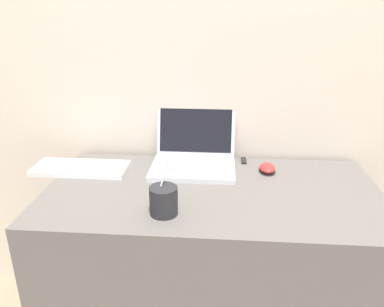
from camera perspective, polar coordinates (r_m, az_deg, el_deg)
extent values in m
cube|color=beige|center=(1.54, 3.97, 19.06)|extent=(7.00, 0.04, 2.50)
cube|color=#5B5651|center=(1.52, 2.88, -17.47)|extent=(1.19, 0.61, 0.71)
cube|color=silver|center=(1.47, 0.14, -2.25)|extent=(0.33, 0.24, 0.02)
cube|color=gray|center=(1.48, 0.20, -1.57)|extent=(0.29, 0.13, 0.00)
cube|color=silver|center=(1.57, 0.59, 4.25)|extent=(0.33, 0.08, 0.24)
cube|color=black|center=(1.57, 0.57, 4.25)|extent=(0.30, 0.07, 0.21)
cylinder|color=#232326|center=(1.16, -4.34, -7.18)|extent=(0.09, 0.09, 0.09)
cylinder|color=black|center=(1.14, -4.39, -5.35)|extent=(0.07, 0.07, 0.01)
cylinder|color=white|center=(1.14, -4.48, -3.96)|extent=(0.05, 0.02, 0.16)
ellipsoid|color=black|center=(1.50, 11.38, -2.60)|extent=(0.06, 0.09, 0.01)
ellipsoid|color=red|center=(1.49, 11.41, -2.15)|extent=(0.06, 0.09, 0.03)
cube|color=silver|center=(1.53, -16.55, -2.17)|extent=(0.37, 0.15, 0.02)
cube|color=black|center=(1.57, 7.89, -1.09)|extent=(0.02, 0.06, 0.01)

